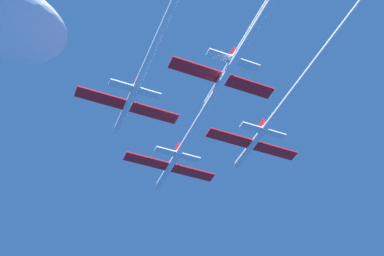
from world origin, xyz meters
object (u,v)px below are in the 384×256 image
Objects in this scene: jet_left_wing at (148,60)px; jet_right_wing at (289,97)px; jet_lead at (194,127)px; jet_slot at (260,16)px.

jet_right_wing is (22.60, -1.45, -0.22)m from jet_left_wing.
jet_left_wing reaches higher than jet_lead.
jet_lead is 15.88m from jet_right_wing.
jet_left_wing is 0.91× the size of jet_slot.
jet_left_wing is at bearing 131.79° from jet_slot.
jet_left_wing reaches higher than jet_right_wing.
jet_left_wing is at bearing 176.32° from jet_right_wing.
jet_slot is at bearing -134.30° from jet_right_wing.
jet_left_wing is 17.23m from jet_slot.
jet_right_wing reaches higher than jet_lead.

